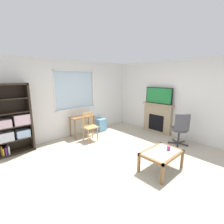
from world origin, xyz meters
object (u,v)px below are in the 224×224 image
bookshelf (12,123)px  desk_under_window (82,120)px  tv (159,96)px  wooden_chair (90,126)px  office_chair (180,128)px  plastic_drawer_unit (100,124)px  sippy_cup (169,148)px  fireplace (157,118)px  coffee_table (161,155)px

bookshelf → desk_under_window: bookshelf is taller
desk_under_window → tv: bearing=-35.6°
wooden_chair → office_chair: 2.80m
bookshelf → plastic_drawer_unit: (2.89, -0.06, -0.60)m
desk_under_window → sippy_cup: 3.10m
plastic_drawer_unit → fireplace: size_ratio=0.39×
fireplace → coffee_table: bearing=-146.0°
fireplace → coffee_table: fireplace is taller
wooden_chair → fireplace: fireplace is taller
office_chair → coffee_table: office_chair is taller
plastic_drawer_unit → sippy_cup: size_ratio=5.08×
wooden_chair → tv: 2.67m
plastic_drawer_unit → tv: bearing=-49.7°
desk_under_window → tv: tv is taller
wooden_chair → fireplace: (2.28, -1.08, 0.09)m
fireplace → coffee_table: 2.56m
bookshelf → tv: (4.29, -1.71, 0.55)m
desk_under_window → fireplace: size_ratio=0.73×
fireplace → coffee_table: (-2.12, -1.43, -0.18)m
bookshelf → wooden_chair: (2.03, -0.63, -0.37)m
bookshelf → plastic_drawer_unit: 2.96m
plastic_drawer_unit → office_chair: office_chair is taller
bookshelf → plastic_drawer_unit: bearing=-1.3°
wooden_chair → office_chair: office_chair is taller
tv → office_chair: tv is taller
fireplace → sippy_cup: size_ratio=13.17×
office_chair → tv: bearing=65.4°
fireplace → tv: size_ratio=1.15×
bookshelf → wooden_chair: size_ratio=2.09×
desk_under_window → bookshelf: bearing=176.9°
desk_under_window → fireplace: (2.24, -1.60, -0.02)m
desk_under_window → office_chair: (1.72, -2.69, -0.02)m
wooden_chair → tv: bearing=-25.6°
coffee_table → plastic_drawer_unit: bearing=77.1°
coffee_table → office_chair: bearing=11.8°
office_chair → sippy_cup: office_chair is taller
fireplace → bookshelf: bearing=158.4°
bookshelf → office_chair: bookshelf is taller
bookshelf → wooden_chair: bearing=-17.2°
desk_under_window → sippy_cup: desk_under_window is taller
wooden_chair → office_chair: bearing=-51.0°
desk_under_window → tv: 2.86m
coffee_table → sippy_cup: 0.23m
bookshelf → fireplace: size_ratio=1.59×
desk_under_window → tv: size_ratio=0.84×
fireplace → sippy_cup: bearing=-142.4°
wooden_chair → plastic_drawer_unit: wooden_chair is taller
wooden_chair → coffee_table: 2.52m
wooden_chair → tv: tv is taller
bookshelf → office_chair: size_ratio=1.88×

